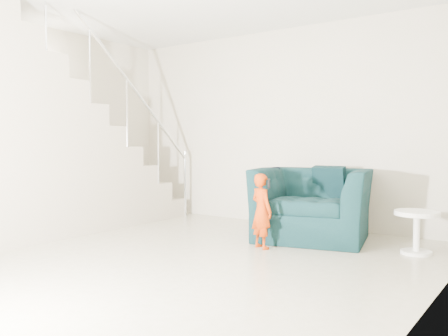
{
  "coord_description": "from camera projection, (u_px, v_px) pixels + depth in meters",
  "views": [
    {
      "loc": [
        3.19,
        -3.12,
        1.13
      ],
      "look_at": [
        0.15,
        1.2,
        0.85
      ],
      "focal_mm": 38.0,
      "sensor_mm": 36.0,
      "label": 1
    }
  ],
  "objects": [
    {
      "name": "floor",
      "position": [
        137.0,
        263.0,
        4.44
      ],
      "size": [
        5.5,
        5.5,
        0.0
      ],
      "primitive_type": "plane",
      "color": "#9C9479",
      "rests_on": "ground"
    },
    {
      "name": "back_wall",
      "position": [
        279.0,
        127.0,
        6.62
      ],
      "size": [
        5.0,
        0.0,
        5.0
      ],
      "primitive_type": "plane",
      "rotation": [
        1.57,
        0.0,
        0.0
      ],
      "color": "#BCB699",
      "rests_on": "floor"
    },
    {
      "name": "right_wall",
      "position": [
        422.0,
        107.0,
        2.94
      ],
      "size": [
        0.0,
        5.5,
        5.5
      ],
      "primitive_type": "plane",
      "rotation": [
        1.57,
        0.0,
        -1.57
      ],
      "color": "#BCB699",
      "rests_on": "floor"
    },
    {
      "name": "armchair",
      "position": [
        312.0,
        204.0,
        5.55
      ],
      "size": [
        1.49,
        1.37,
        0.83
      ],
      "primitive_type": "imported",
      "rotation": [
        0.0,
        0.0,
        0.23
      ],
      "color": "black",
      "rests_on": "floor"
    },
    {
      "name": "toddler",
      "position": [
        262.0,
        211.0,
        5.06
      ],
      "size": [
        0.35,
        0.29,
        0.81
      ],
      "primitive_type": "imported",
      "rotation": [
        0.0,
        0.0,
        2.74
      ],
      "color": "#942504",
      "rests_on": "floor"
    },
    {
      "name": "side_table",
      "position": [
        417.0,
        225.0,
        4.8
      ],
      "size": [
        0.44,
        0.44,
        0.44
      ],
      "color": "white",
      "rests_on": "floor"
    },
    {
      "name": "staircase",
      "position": [
        56.0,
        157.0,
        5.99
      ],
      "size": [
        1.02,
        3.03,
        3.62
      ],
      "color": "#ADA089",
      "rests_on": "floor"
    },
    {
      "name": "cushion",
      "position": [
        330.0,
        182.0,
        5.79
      ],
      "size": [
        0.4,
        0.19,
        0.39
      ],
      "primitive_type": "cube",
      "rotation": [
        0.21,
        0.0,
        0.0
      ],
      "color": "black",
      "rests_on": "armchair"
    },
    {
      "name": "throw",
      "position": [
        267.0,
        193.0,
        5.79
      ],
      "size": [
        0.05,
        0.54,
        0.61
      ],
      "primitive_type": "cube",
      "color": "black",
      "rests_on": "armchair"
    },
    {
      "name": "phone",
      "position": [
        269.0,
        184.0,
        4.99
      ],
      "size": [
        0.04,
        0.05,
        0.1
      ],
      "primitive_type": "cube",
      "rotation": [
        0.0,
        0.0,
        0.35
      ],
      "color": "black",
      "rests_on": "toddler"
    }
  ]
}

